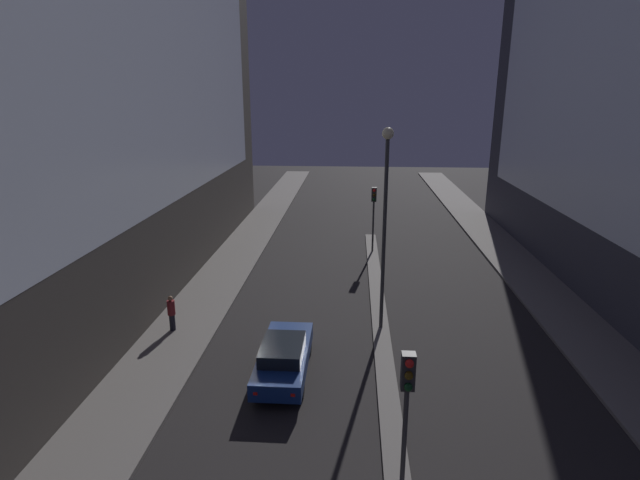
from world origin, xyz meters
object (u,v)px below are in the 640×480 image
traffic_light_mid (374,205)px  street_lamp (385,204)px  pedestrian_on_left_sidewalk (172,312)px  traffic_light_near (407,397)px  car_left_lane (284,356)px

traffic_light_mid → street_lamp: street_lamp is taller
street_lamp → pedestrian_on_left_sidewalk: 10.17m
traffic_light_mid → street_lamp: (0.00, -11.02, 2.41)m
street_lamp → pedestrian_on_left_sidewalk: (-8.99, -0.97, -4.65)m
traffic_light_near → pedestrian_on_left_sidewalk: 12.91m
traffic_light_mid → street_lamp: 11.28m
traffic_light_near → car_left_lane: size_ratio=0.88×
traffic_light_mid → pedestrian_on_left_sidewalk: bearing=-126.9°
street_lamp → traffic_light_near: bearing=-90.0°
street_lamp → car_left_lane: street_lamp is taller
traffic_light_near → street_lamp: bearing=90.0°
traffic_light_mid → car_left_lane: 15.64m
traffic_light_mid → traffic_light_near: bearing=-90.0°
street_lamp → car_left_lane: size_ratio=1.80×
traffic_light_mid → pedestrian_on_left_sidewalk: size_ratio=2.68×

